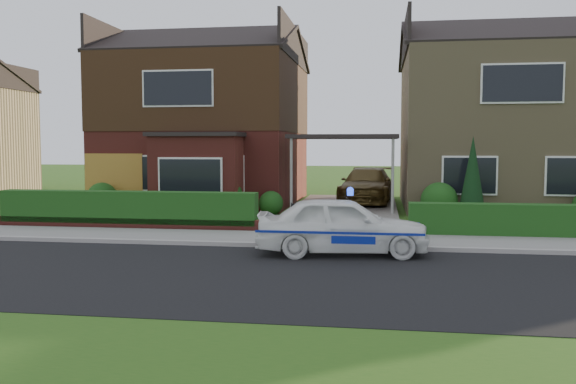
# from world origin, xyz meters

# --- Properties ---
(ground) EXTENTS (120.00, 120.00, 0.00)m
(ground) POSITION_xyz_m (0.00, 0.00, 0.00)
(ground) COLOR #265316
(ground) RESTS_ON ground
(road) EXTENTS (60.00, 6.00, 0.02)m
(road) POSITION_xyz_m (0.00, 0.00, 0.00)
(road) COLOR black
(road) RESTS_ON ground
(kerb) EXTENTS (60.00, 0.16, 0.12)m
(kerb) POSITION_xyz_m (0.00, 3.05, 0.06)
(kerb) COLOR #9E9993
(kerb) RESTS_ON ground
(sidewalk) EXTENTS (60.00, 2.00, 0.10)m
(sidewalk) POSITION_xyz_m (0.00, 4.10, 0.05)
(sidewalk) COLOR slate
(sidewalk) RESTS_ON ground
(grass_verge) EXTENTS (60.00, 4.00, 0.01)m
(grass_verge) POSITION_xyz_m (0.00, -5.00, 0.00)
(grass_verge) COLOR #265316
(grass_verge) RESTS_ON ground
(driveway) EXTENTS (3.80, 12.00, 0.12)m
(driveway) POSITION_xyz_m (0.00, 11.00, 0.06)
(driveway) COLOR #666059
(driveway) RESTS_ON ground
(house_left) EXTENTS (7.50, 9.53, 7.25)m
(house_left) POSITION_xyz_m (-5.78, 13.90, 3.81)
(house_left) COLOR maroon
(house_left) RESTS_ON ground
(house_right) EXTENTS (7.50, 8.06, 7.25)m
(house_right) POSITION_xyz_m (5.80, 13.99, 3.66)
(house_right) COLOR #94825B
(house_right) RESTS_ON ground
(carport_link) EXTENTS (3.80, 3.00, 2.77)m
(carport_link) POSITION_xyz_m (0.00, 10.95, 2.66)
(carport_link) COLOR black
(carport_link) RESTS_ON ground
(garage_door) EXTENTS (2.20, 0.10, 2.10)m
(garage_door) POSITION_xyz_m (-8.25, 9.96, 1.05)
(garage_door) COLOR olive
(garage_door) RESTS_ON ground
(dwarf_wall) EXTENTS (7.70, 0.25, 0.36)m
(dwarf_wall) POSITION_xyz_m (-5.80, 5.30, 0.18)
(dwarf_wall) COLOR maroon
(dwarf_wall) RESTS_ON ground
(hedge_left) EXTENTS (7.50, 0.55, 0.90)m
(hedge_left) POSITION_xyz_m (-5.80, 5.45, 0.00)
(hedge_left) COLOR #163812
(hedge_left) RESTS_ON ground
(hedge_right) EXTENTS (7.50, 0.55, 0.80)m
(hedge_right) POSITION_xyz_m (5.80, 5.35, 0.00)
(hedge_right) COLOR #163812
(hedge_right) RESTS_ON ground
(shrub_left_far) EXTENTS (1.08, 1.08, 1.08)m
(shrub_left_far) POSITION_xyz_m (-8.50, 9.50, 0.54)
(shrub_left_far) COLOR #163812
(shrub_left_far) RESTS_ON ground
(shrub_left_mid) EXTENTS (1.32, 1.32, 1.32)m
(shrub_left_mid) POSITION_xyz_m (-4.00, 9.30, 0.66)
(shrub_left_mid) COLOR #163812
(shrub_left_mid) RESTS_ON ground
(shrub_left_near) EXTENTS (0.84, 0.84, 0.84)m
(shrub_left_near) POSITION_xyz_m (-2.40, 9.60, 0.42)
(shrub_left_near) COLOR #163812
(shrub_left_near) RESTS_ON ground
(shrub_right_near) EXTENTS (1.20, 1.20, 1.20)m
(shrub_right_near) POSITION_xyz_m (3.20, 9.40, 0.60)
(shrub_right_near) COLOR #163812
(shrub_right_near) RESTS_ON ground
(conifer_a) EXTENTS (0.90, 0.90, 2.60)m
(conifer_a) POSITION_xyz_m (4.20, 9.20, 1.30)
(conifer_a) COLOR black
(conifer_a) RESTS_ON ground
(police_car) EXTENTS (3.45, 3.90, 1.44)m
(police_car) POSITION_xyz_m (0.49, 2.40, 0.64)
(police_car) COLOR white
(police_car) RESTS_ON ground
(driveway_car) EXTENTS (2.30, 4.87, 1.37)m
(driveway_car) POSITION_xyz_m (0.77, 13.53, 0.81)
(driveway_car) COLOR brown
(driveway_car) RESTS_ON driveway
(potted_plant_a) EXTENTS (0.48, 0.35, 0.84)m
(potted_plant_a) POSITION_xyz_m (-4.92, 8.43, 0.42)
(potted_plant_a) COLOR gray
(potted_plant_a) RESTS_ON ground
(potted_plant_b) EXTENTS (0.58, 0.54, 0.83)m
(potted_plant_b) POSITION_xyz_m (-9.00, 7.22, 0.42)
(potted_plant_b) COLOR gray
(potted_plant_b) RESTS_ON ground
(potted_plant_c) EXTENTS (0.50, 0.50, 0.81)m
(potted_plant_c) POSITION_xyz_m (-3.35, 7.52, 0.41)
(potted_plant_c) COLOR gray
(potted_plant_c) RESTS_ON ground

